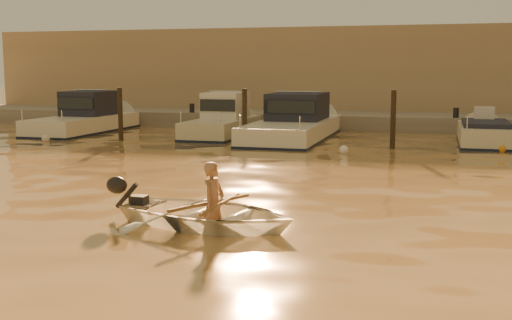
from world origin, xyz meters
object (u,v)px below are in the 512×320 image
(dinghy, at_px, (209,214))
(moored_boat_0, at_px, (83,118))
(person, at_px, (213,203))
(moored_boat_1, at_px, (222,121))
(moored_boat_2, at_px, (294,123))
(moored_boat_3, at_px, (485,138))
(waterfront_building, at_px, (415,75))

(dinghy, relative_size, moored_boat_0, 0.45)
(person, xyz_separation_m, moored_boat_1, (-4.76, 14.30, 0.21))
(dinghy, height_order, moored_boat_1, moored_boat_1)
(dinghy, bearing_deg, moored_boat_0, 48.07)
(person, xyz_separation_m, moored_boat_0, (-11.06, 14.30, 0.21))
(moored_boat_0, bearing_deg, moored_boat_2, 0.00)
(moored_boat_2, bearing_deg, person, -82.92)
(dinghy, distance_m, moored_boat_2, 14.39)
(moored_boat_1, bearing_deg, dinghy, -71.93)
(moored_boat_1, relative_size, moored_boat_2, 0.68)
(person, xyz_separation_m, moored_boat_3, (5.31, 14.30, -0.19))
(person, distance_m, waterfront_building, 25.49)
(moored_boat_1, height_order, moored_boat_3, moored_boat_1)
(moored_boat_0, height_order, moored_boat_3, moored_boat_0)
(person, xyz_separation_m, moored_boat_2, (-1.78, 14.30, 0.21))
(dinghy, xyz_separation_m, moored_boat_3, (5.41, 14.29, 0.02))
(dinghy, height_order, person, person)
(moored_boat_2, bearing_deg, moored_boat_1, 180.00)
(dinghy, distance_m, moored_boat_0, 18.01)
(person, distance_m, moored_boat_1, 15.08)
(moored_boat_1, distance_m, waterfront_building, 13.24)
(moored_boat_2, bearing_deg, dinghy, -83.30)
(moored_boat_0, relative_size, moored_boat_3, 1.34)
(person, bearing_deg, moored_boat_0, 48.28)
(dinghy, bearing_deg, person, -90.00)
(person, bearing_deg, moored_boat_2, 17.66)
(moored_boat_2, bearing_deg, waterfront_building, 69.28)
(dinghy, relative_size, moored_boat_2, 0.37)
(dinghy, relative_size, person, 2.22)
(moored_boat_0, xyz_separation_m, moored_boat_2, (9.28, 0.00, 0.00))
(moored_boat_1, bearing_deg, person, -71.59)
(person, relative_size, moored_boat_2, 0.17)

